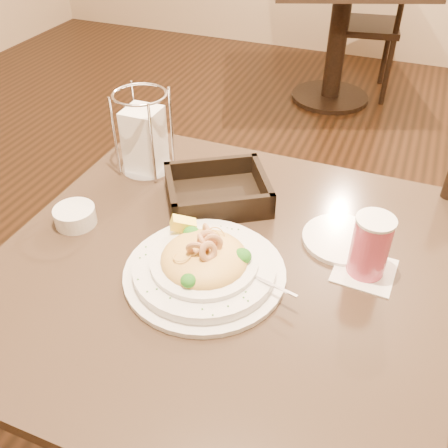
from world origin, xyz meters
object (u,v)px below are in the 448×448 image
at_px(drink_glass, 370,246).
at_px(bread_basket, 217,193).
at_px(pasta_bowl, 204,264).
at_px(butter_ramekin, 75,216).
at_px(main_table, 221,337).
at_px(napkin_caddy, 144,138).
at_px(dining_chair_far, 367,21).
at_px(side_plate, 342,239).
at_px(background_table, 340,20).

distance_m(drink_glass, bread_basket, 0.38).
xyz_separation_m(pasta_bowl, butter_ramekin, (-0.33, 0.05, -0.01)).
distance_m(main_table, drink_glass, 0.42).
bearing_deg(bread_basket, main_table, -66.06).
relative_size(napkin_caddy, butter_ramekin, 2.31).
height_order(main_table, bread_basket, bread_basket).
distance_m(dining_chair_far, butter_ramekin, 2.77).
bearing_deg(butter_ramekin, bread_basket, 37.02).
distance_m(drink_glass, side_plate, 0.11).
distance_m(main_table, dining_chair_far, 2.74).
bearing_deg(drink_glass, napkin_caddy, 163.09).
height_order(pasta_bowl, drink_glass, drink_glass).
relative_size(main_table, dining_chair_far, 0.97).
distance_m(main_table, pasta_bowl, 0.28).
height_order(background_table, bread_basket, bread_basket).
relative_size(dining_chair_far, butter_ramekin, 10.15).
bearing_deg(main_table, dining_chair_far, 91.98).
bearing_deg(butter_ramekin, side_plate, 15.65).
height_order(drink_glass, napkin_caddy, napkin_caddy).
xyz_separation_m(pasta_bowl, side_plate, (0.23, 0.20, -0.02)).
xyz_separation_m(drink_glass, side_plate, (-0.06, 0.08, -0.06)).
xyz_separation_m(background_table, bread_basket, (0.15, -2.39, 0.27)).
bearing_deg(bread_basket, pasta_bowl, -73.38).
bearing_deg(napkin_caddy, butter_ramekin, -98.35).
height_order(drink_glass, side_plate, drink_glass).
bearing_deg(dining_chair_far, side_plate, 87.54).
height_order(pasta_bowl, napkin_caddy, napkin_caddy).
relative_size(background_table, bread_basket, 3.93).
bearing_deg(butter_ramekin, napkin_caddy, 81.65).
relative_size(side_plate, butter_ramekin, 1.86).
distance_m(background_table, drink_glass, 2.58).
height_order(napkin_caddy, butter_ramekin, napkin_caddy).
height_order(main_table, pasta_bowl, pasta_bowl).
xyz_separation_m(background_table, butter_ramekin, (-0.11, -2.59, 0.26)).
bearing_deg(drink_glass, background_table, 101.67).
relative_size(main_table, background_table, 0.77).
bearing_deg(side_plate, main_table, -145.16).
distance_m(napkin_caddy, side_plate, 0.54).
height_order(drink_glass, butter_ramekin, drink_glass).
relative_size(bread_basket, butter_ramekin, 3.23).
bearing_deg(side_plate, napkin_caddy, 168.99).
bearing_deg(main_table, napkin_caddy, 140.34).
bearing_deg(drink_glass, butter_ramekin, -172.50).
bearing_deg(napkin_caddy, bread_basket, -16.02).
height_order(background_table, drink_glass, drink_glass).
relative_size(main_table, butter_ramekin, 9.82).
xyz_separation_m(pasta_bowl, bread_basket, (-0.07, 0.24, -0.01)).
bearing_deg(drink_glass, pasta_bowl, -156.40).
relative_size(main_table, napkin_caddy, 4.26).
bearing_deg(butter_ramekin, pasta_bowl, -7.73).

